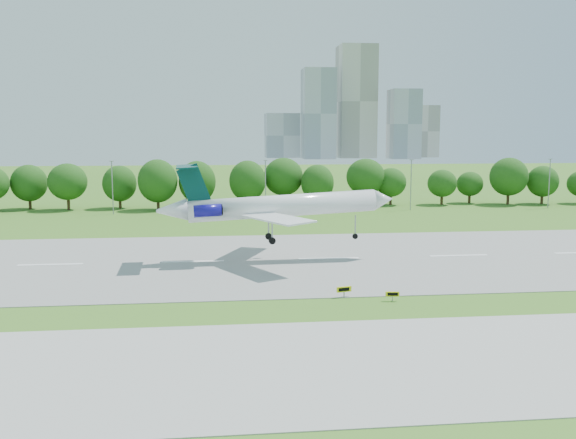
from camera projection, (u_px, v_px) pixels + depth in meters
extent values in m
plane|color=#39681B|center=(185.00, 309.00, 68.29)|extent=(600.00, 600.00, 0.00)
cube|color=gray|center=(193.00, 262.00, 92.90)|extent=(400.00, 45.00, 0.08)
cube|color=#ADADA8|center=(174.00, 370.00, 50.56)|extent=(400.00, 23.00, 0.08)
cylinder|color=#382314|center=(120.00, 202.00, 156.41)|extent=(0.70, 0.70, 3.60)
sphere|color=#193C0F|center=(119.00, 184.00, 155.81)|extent=(8.40, 8.40, 8.40)
cylinder|color=#382314|center=(282.00, 200.00, 160.83)|extent=(0.70, 0.70, 3.60)
sphere|color=#193C0F|center=(282.00, 182.00, 160.23)|extent=(8.40, 8.40, 8.40)
cylinder|color=#382314|center=(436.00, 198.00, 165.25)|extent=(0.70, 0.70, 3.60)
sphere|color=#193C0F|center=(437.00, 181.00, 164.66)|extent=(8.40, 8.40, 8.40)
cylinder|color=gray|center=(112.00, 188.00, 146.00)|extent=(0.24, 0.24, 12.00)
cube|color=gray|center=(111.00, 161.00, 145.17)|extent=(0.90, 0.25, 0.18)
cylinder|color=gray|center=(266.00, 187.00, 149.86)|extent=(0.24, 0.24, 12.00)
cube|color=gray|center=(265.00, 160.00, 149.04)|extent=(0.90, 0.25, 0.18)
cylinder|color=gray|center=(411.00, 185.00, 153.73)|extent=(0.24, 0.24, 12.00)
cube|color=gray|center=(412.00, 160.00, 152.90)|extent=(0.90, 0.25, 0.18)
cylinder|color=gray|center=(549.00, 184.00, 157.60)|extent=(0.24, 0.24, 12.00)
cube|color=gray|center=(550.00, 159.00, 156.77)|extent=(0.90, 0.25, 0.18)
cube|color=#B2B2B7|center=(318.00, 114.00, 446.50)|extent=(22.00, 22.00, 62.00)
cube|color=beige|center=(356.00, 102.00, 463.36)|extent=(26.00, 26.00, 80.00)
cube|color=#B2B2B7|center=(404.00, 124.00, 449.16)|extent=(20.00, 20.00, 48.00)
cube|color=beige|center=(424.00, 131.00, 476.99)|extent=(18.00, 18.00, 38.00)
cube|color=#B2B2B7|center=(282.00, 136.00, 470.61)|extent=(24.00, 24.00, 32.00)
cylinder|color=white|center=(283.00, 206.00, 93.26)|extent=(27.60, 4.47, 4.43)
cone|color=white|center=(383.00, 199.00, 95.53)|extent=(3.21, 3.33, 3.32)
cone|color=white|center=(172.00, 210.00, 90.83)|extent=(4.66, 3.40, 3.39)
cube|color=white|center=(278.00, 219.00, 86.89)|extent=(9.55, 12.62, 0.43)
cube|color=white|center=(266.00, 208.00, 99.38)|extent=(8.73, 12.70, 0.43)
cube|color=#053737|center=(194.00, 185.00, 90.83)|extent=(4.84, 0.68, 6.21)
cube|color=#053737|center=(187.00, 167.00, 90.33)|extent=(3.33, 8.79, 0.33)
cylinder|color=navy|center=(208.00, 211.00, 89.26)|extent=(3.98, 1.91, 1.90)
cylinder|color=navy|center=(206.00, 207.00, 93.90)|extent=(3.98, 1.91, 1.90)
cylinder|color=gray|center=(355.00, 226.00, 95.40)|extent=(0.18, 0.18, 3.19)
cylinder|color=black|center=(355.00, 236.00, 95.62)|extent=(0.83, 0.31, 0.82)
cylinder|color=gray|center=(272.00, 230.00, 91.44)|extent=(0.22, 0.22, 3.19)
cylinder|color=black|center=(272.00, 241.00, 91.66)|extent=(1.02, 0.46, 1.00)
cylinder|color=gray|center=(269.00, 226.00, 95.37)|extent=(0.22, 0.22, 3.19)
cylinder|color=black|center=(269.00, 236.00, 95.59)|extent=(1.02, 0.46, 1.00)
cube|color=gray|center=(344.00, 294.00, 72.96)|extent=(0.14, 0.14, 0.78)
cube|color=yellow|center=(344.00, 289.00, 72.88)|extent=(1.78, 0.63, 0.61)
cube|color=black|center=(345.00, 290.00, 72.77)|extent=(1.30, 0.35, 0.39)
cube|color=gray|center=(392.00, 298.00, 71.33)|extent=(0.11, 0.11, 0.67)
cube|color=yellow|center=(392.00, 294.00, 71.27)|extent=(1.55, 0.39, 0.53)
cube|color=black|center=(393.00, 294.00, 71.16)|extent=(1.15, 0.18, 0.34)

